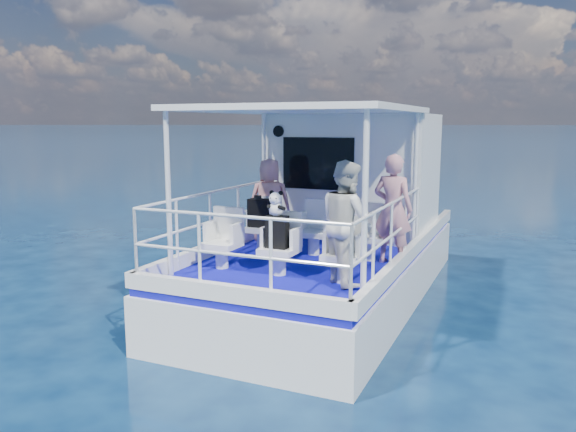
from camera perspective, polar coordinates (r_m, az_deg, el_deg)
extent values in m
plane|color=#081C3B|center=(8.93, 2.11, -9.82)|extent=(2000.00, 2000.00, 0.00)
cube|color=white|center=(9.82, 4.27, -8.04)|extent=(3.00, 7.00, 1.60)
cube|color=#0C0A95|center=(9.60, 4.34, -3.20)|extent=(2.90, 6.90, 0.10)
cube|color=white|center=(10.65, 6.74, 4.28)|extent=(2.85, 2.00, 2.20)
cube|color=white|center=(8.25, 1.72, 10.79)|extent=(3.00, 3.20, 0.08)
cylinder|color=white|center=(7.64, -12.06, 2.13)|extent=(0.07, 0.07, 2.20)
cylinder|color=white|center=(6.46, 7.81, 0.95)|extent=(0.07, 0.07, 2.20)
cylinder|color=white|center=(10.12, -2.45, 4.07)|extent=(0.07, 0.07, 2.20)
cylinder|color=white|center=(9.26, 12.76, 3.35)|extent=(0.07, 0.07, 2.20)
cube|color=white|center=(9.17, -2.63, -2.24)|extent=(0.48, 0.46, 0.38)
cube|color=white|center=(8.82, 2.63, -2.72)|extent=(0.48, 0.46, 0.38)
cube|color=white|center=(8.54, 8.28, -3.20)|extent=(0.48, 0.46, 0.38)
cube|color=white|center=(8.05, -6.74, -3.94)|extent=(0.48, 0.46, 0.38)
cube|color=white|center=(7.65, -0.89, -4.59)|extent=(0.48, 0.46, 0.38)
cube|color=white|center=(7.33, 5.55, -5.26)|extent=(0.48, 0.46, 0.38)
imported|color=tan|center=(9.46, -1.87, 1.45)|extent=(0.64, 0.55, 1.46)
imported|color=pink|center=(8.29, 10.60, 0.67)|extent=(0.63, 0.46, 1.61)
imported|color=silver|center=(7.17, 5.96, -0.66)|extent=(0.97, 0.97, 1.59)
cube|color=black|center=(9.07, -2.93, 0.31)|extent=(0.35, 0.20, 0.46)
cube|color=black|center=(7.52, -1.11, -1.63)|extent=(0.29, 0.16, 0.44)
cube|color=black|center=(9.02, -3.09, 1.93)|extent=(0.11, 0.06, 0.06)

